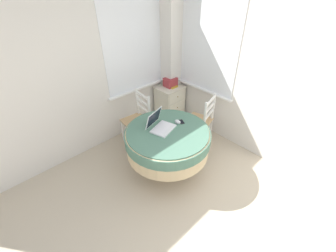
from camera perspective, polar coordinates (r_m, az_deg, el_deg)
corner_room_shell at (r=3.13m, az=3.34°, el=12.23°), size 4.08×4.58×2.55m
round_dining_table at (r=3.06m, az=-0.09°, el=-3.59°), size 1.15×1.15×0.74m
laptop at (r=2.98m, az=-2.09°, el=0.27°), size 0.39×0.37×0.24m
computer_mouse at (r=3.09m, az=2.45°, el=1.07°), size 0.06×0.10×0.05m
cell_phone at (r=3.13m, az=3.45°, el=1.10°), size 0.09×0.12×0.01m
dining_chair_near_back_window at (r=3.74m, az=-7.65°, el=1.50°), size 0.42×0.43×0.91m
dining_chair_near_right_window at (r=3.72m, az=8.35°, el=1.20°), size 0.49×0.48×0.91m
corner_cabinet at (r=4.39m, az=0.45°, el=5.87°), size 0.48×0.44×0.69m
storage_box at (r=4.23m, az=0.60°, el=11.10°), size 0.22×0.19×0.16m
book_on_cabinet at (r=4.23m, az=0.94°, el=10.13°), size 0.15×0.19×0.02m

